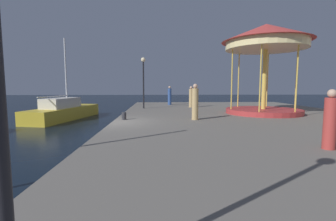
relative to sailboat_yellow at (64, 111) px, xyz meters
The scene contains 10 objects.
ground_plane 8.49m from the sailboat_yellow, 53.72° to the right, with size 120.00×120.00×0.00m, color black.
quay_dock 14.48m from the sailboat_yellow, 28.13° to the right, with size 15.51×29.05×0.80m, color slate.
sailboat_yellow is the anchor object (origin of this frame).
carousel 15.29m from the sailboat_yellow, 14.01° to the right, with size 5.55×5.55×5.69m.
lamp_post_mid_promenade 6.85m from the sailboat_yellow, ahead, with size 0.36×0.36×4.04m.
bollard_north 8.19m from the sailboat_yellow, 47.74° to the right, with size 0.24×0.24×0.40m, color #2D2D33.
person_near_carousel 11.23m from the sailboat_yellow, 33.85° to the right, with size 0.34×0.34×1.91m.
person_by_the_water 9.40m from the sailboat_yellow, 25.38° to the left, with size 0.34×0.34×1.80m.
person_mid_promenade 10.27m from the sailboat_yellow, ahead, with size 0.34×0.34×1.78m.
person_far_corner 17.32m from the sailboat_yellow, 45.37° to the right, with size 0.34×0.34×1.70m.
Camera 1 is at (2.29, -11.90, 2.58)m, focal length 25.44 mm.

